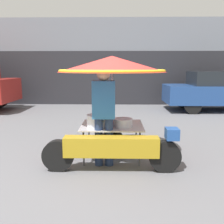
{
  "coord_description": "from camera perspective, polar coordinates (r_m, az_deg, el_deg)",
  "views": [
    {
      "loc": [
        0.48,
        -3.85,
        1.69
      ],
      "look_at": [
        0.38,
        0.61,
        0.89
      ],
      "focal_mm": 40.0,
      "sensor_mm": 36.0,
      "label": 1
    }
  ],
  "objects": [
    {
      "name": "ground_plane",
      "position": [
        4.23,
        -5.47,
        -13.35
      ],
      "size": [
        36.0,
        36.0,
        0.0
      ],
      "primitive_type": "plane",
      "color": "slate"
    },
    {
      "name": "shopfront_building",
      "position": [
        12.4,
        -0.97,
        11.22
      ],
      "size": [
        28.0,
        2.06,
        3.84
      ],
      "color": "gray",
      "rests_on": "ground"
    },
    {
      "name": "vendor_motorcycle_cart",
      "position": [
        4.43,
        0.02,
        7.31
      ],
      "size": [
        2.26,
        1.93,
        1.89
      ],
      "color": "black",
      "rests_on": "ground"
    },
    {
      "name": "vendor_person",
      "position": [
        4.2,
        -1.89,
        0.17
      ],
      "size": [
        0.38,
        0.23,
        1.7
      ],
      "color": "navy",
      "rests_on": "ground"
    },
    {
      "name": "parked_car",
      "position": [
        10.65,
        24.06,
        4.45
      ],
      "size": [
        4.56,
        1.69,
        1.53
      ],
      "color": "black",
      "rests_on": "ground"
    }
  ]
}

